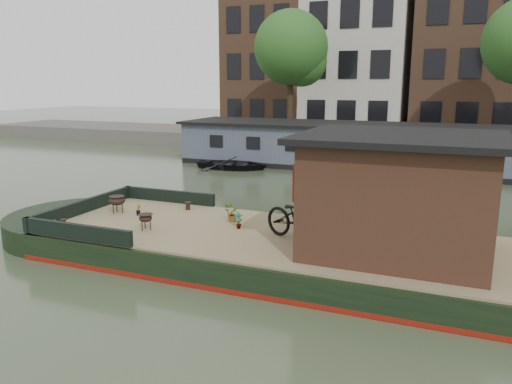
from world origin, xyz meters
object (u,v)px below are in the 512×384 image
at_px(brazier_front, 146,222).
at_px(brazier_rear, 117,204).
at_px(bicycle, 301,219).
at_px(potted_plant_a, 238,221).
at_px(cabin, 398,193).
at_px(dinghy, 233,161).

relative_size(brazier_front, brazier_rear, 0.85).
height_order(bicycle, potted_plant_a, bicycle).
bearing_deg(cabin, brazier_front, -172.54).
distance_m(bicycle, brazier_front, 3.71).
relative_size(bicycle, brazier_rear, 4.30).
bearing_deg(brazier_rear, bicycle, -5.54).
bearing_deg(bicycle, dinghy, 55.25).
distance_m(brazier_front, dinghy, 12.43).
bearing_deg(brazier_rear, brazier_front, -32.92).
height_order(cabin, dinghy, cabin).
distance_m(cabin, dinghy, 14.44).
xyz_separation_m(brazier_front, dinghy, (-3.29, 11.98, -0.49)).
height_order(potted_plant_a, brazier_rear, brazier_rear).
distance_m(potted_plant_a, brazier_rear, 3.61).
bearing_deg(brazier_front, dinghy, 105.38).
relative_size(bicycle, potted_plant_a, 5.06).
bearing_deg(dinghy, brazier_rear, -175.46).
height_order(potted_plant_a, brazier_front, potted_plant_a).
bearing_deg(bicycle, brazier_rear, 108.43).
distance_m(potted_plant_a, brazier_front, 2.19).
bearing_deg(brazier_front, cabin, 7.46).
height_order(cabin, brazier_rear, cabin).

